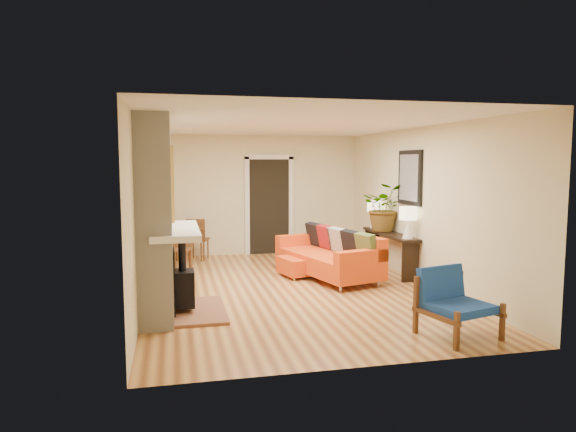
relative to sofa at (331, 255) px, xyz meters
name	(u,v)px	position (x,y,z in m)	size (l,w,h in m)	color
room_shell	(291,199)	(-0.30, 1.93, 0.86)	(6.50, 6.50, 6.50)	tan
fireplace	(159,222)	(-2.90, -1.71, 0.86)	(1.09, 1.68, 2.60)	white
sofa	(331,255)	(0.00, 0.00, 0.00)	(1.49, 2.37, 0.87)	silver
ottoman	(301,265)	(-0.52, 0.14, -0.19)	(0.81, 0.81, 0.34)	silver
blue_chair	(452,299)	(0.45, -3.25, 0.04)	(0.91, 0.90, 0.79)	brown
dining_table	(186,237)	(-2.48, 1.56, 0.19)	(1.04, 1.65, 0.87)	brown
console_table	(390,241)	(1.17, 0.14, 0.20)	(0.34, 1.85, 0.72)	black
lamp_near	(408,219)	(1.17, -0.58, 0.68)	(0.30, 0.30, 0.54)	white
lamp_far	(375,211)	(1.17, 0.89, 0.68)	(0.30, 0.30, 0.54)	white
houseplant	(385,207)	(1.16, 0.38, 0.80)	(0.81, 0.71, 0.90)	#1E5919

